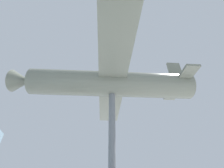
% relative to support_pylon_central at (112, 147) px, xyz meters
% --- Properties ---
extents(support_pylon_central, '(0.45, 0.45, 7.36)m').
position_rel_support_pylon_central_xyz_m(support_pylon_central, '(0.00, 0.00, 0.00)').
color(support_pylon_central, slate).
rests_on(support_pylon_central, ground_plane).
extents(suspended_airplane, '(14.53, 13.97, 3.46)m').
position_rel_support_pylon_central_xyz_m(suspended_airplane, '(0.10, 0.34, 4.68)').
color(suspended_airplane, slate).
rests_on(suspended_airplane, support_pylon_central).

